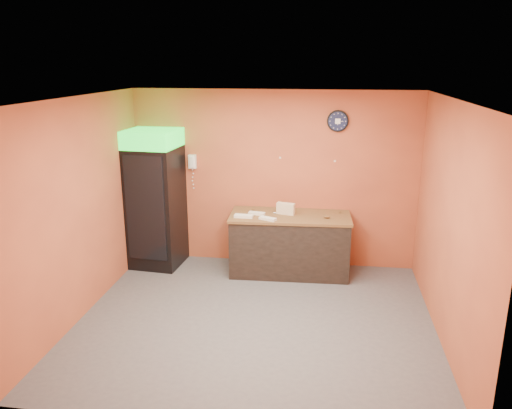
# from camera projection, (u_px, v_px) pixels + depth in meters

# --- Properties ---
(floor) EXTENTS (4.50, 4.50, 0.00)m
(floor) POSITION_uv_depth(u_px,v_px,m) (256.00, 320.00, 6.42)
(floor) COLOR #47474C
(floor) RESTS_ON ground
(back_wall) EXTENTS (4.50, 0.02, 2.80)m
(back_wall) POSITION_uv_depth(u_px,v_px,m) (274.00, 179.00, 7.93)
(back_wall) COLOR #BF5C36
(back_wall) RESTS_ON floor
(left_wall) EXTENTS (0.02, 4.00, 2.80)m
(left_wall) POSITION_uv_depth(u_px,v_px,m) (81.00, 209.00, 6.34)
(left_wall) COLOR #BF5C36
(left_wall) RESTS_ON floor
(right_wall) EXTENTS (0.02, 4.00, 2.80)m
(right_wall) POSITION_uv_depth(u_px,v_px,m) (449.00, 225.00, 5.72)
(right_wall) COLOR #BF5C36
(right_wall) RESTS_ON floor
(ceiling) EXTENTS (4.50, 4.00, 0.02)m
(ceiling) POSITION_uv_depth(u_px,v_px,m) (255.00, 99.00, 5.64)
(ceiling) COLOR white
(ceiling) RESTS_ON back_wall
(beverage_cooler) EXTENTS (0.83, 0.84, 2.20)m
(beverage_cooler) POSITION_uv_depth(u_px,v_px,m) (155.00, 201.00, 7.89)
(beverage_cooler) COLOR black
(beverage_cooler) RESTS_ON floor
(prep_counter) EXTENTS (1.83, 0.87, 0.90)m
(prep_counter) POSITION_uv_depth(u_px,v_px,m) (290.00, 245.00, 7.77)
(prep_counter) COLOR black
(prep_counter) RESTS_ON floor
(wall_clock) EXTENTS (0.33, 0.06, 0.33)m
(wall_clock) POSITION_uv_depth(u_px,v_px,m) (338.00, 121.00, 7.51)
(wall_clock) COLOR black
(wall_clock) RESTS_ON back_wall
(wall_phone) EXTENTS (0.12, 0.11, 0.22)m
(wall_phone) POSITION_uv_depth(u_px,v_px,m) (192.00, 162.00, 7.99)
(wall_phone) COLOR white
(wall_phone) RESTS_ON back_wall
(butcher_paper) EXTENTS (1.87, 0.91, 0.04)m
(butcher_paper) POSITION_uv_depth(u_px,v_px,m) (290.00, 216.00, 7.64)
(butcher_paper) COLOR brown
(butcher_paper) RESTS_ON prep_counter
(sub_roll_stack) EXTENTS (0.29, 0.16, 0.18)m
(sub_roll_stack) POSITION_uv_depth(u_px,v_px,m) (286.00, 209.00, 7.65)
(sub_roll_stack) COLOR beige
(sub_roll_stack) RESTS_ON butcher_paper
(wrapped_sandwich_left) EXTENTS (0.29, 0.12, 0.04)m
(wrapped_sandwich_left) POSITION_uv_depth(u_px,v_px,m) (244.00, 216.00, 7.51)
(wrapped_sandwich_left) COLOR silver
(wrapped_sandwich_left) RESTS_ON butcher_paper
(wrapped_sandwich_mid) EXTENTS (0.27, 0.19, 0.04)m
(wrapped_sandwich_mid) POSITION_uv_depth(u_px,v_px,m) (268.00, 219.00, 7.39)
(wrapped_sandwich_mid) COLOR silver
(wrapped_sandwich_mid) RESTS_ON butcher_paper
(wrapped_sandwich_right) EXTENTS (0.26, 0.14, 0.04)m
(wrapped_sandwich_right) POSITION_uv_depth(u_px,v_px,m) (257.00, 213.00, 7.65)
(wrapped_sandwich_right) COLOR silver
(wrapped_sandwich_right) RESTS_ON butcher_paper
(kitchen_tool) EXTENTS (0.06, 0.06, 0.06)m
(kitchen_tool) POSITION_uv_depth(u_px,v_px,m) (283.00, 212.00, 7.68)
(kitchen_tool) COLOR silver
(kitchen_tool) RESTS_ON butcher_paper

